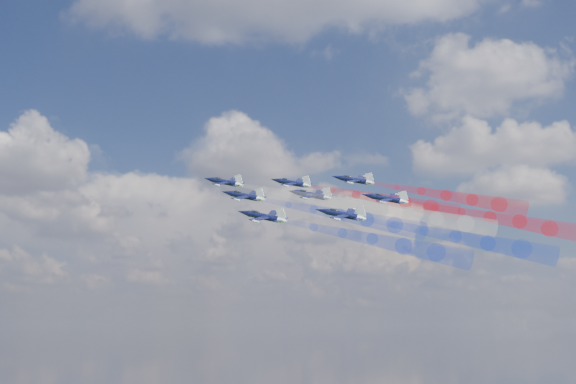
# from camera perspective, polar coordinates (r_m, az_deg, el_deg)

# --- Properties ---
(jet_lead) EXTENTS (15.89, 14.00, 9.71)m
(jet_lead) POSITION_cam_1_polar(r_m,az_deg,el_deg) (183.03, -5.17, 0.81)
(jet_lead) COLOR black
(trail_lead) EXTENTS (38.23, 17.36, 15.03)m
(trail_lead) POSITION_cam_1_polar(r_m,az_deg,el_deg) (170.28, 1.79, -0.49)
(trail_lead) COLOR white
(jet_inner_left) EXTENTS (15.89, 14.00, 9.71)m
(jet_inner_left) POSITION_cam_1_polar(r_m,az_deg,el_deg) (167.09, -3.56, -0.33)
(jet_inner_left) COLOR black
(trail_inner_left) EXTENTS (38.23, 17.36, 15.03)m
(trail_inner_left) POSITION_cam_1_polar(r_m,az_deg,el_deg) (155.19, 4.24, -1.86)
(trail_inner_left) COLOR blue
(jet_inner_right) EXTENTS (15.89, 14.00, 9.71)m
(jet_inner_right) POSITION_cam_1_polar(r_m,az_deg,el_deg) (185.11, 0.34, 0.74)
(jet_inner_right) COLOR black
(trail_inner_right) EXTENTS (38.23, 17.36, 15.03)m
(trail_inner_right) POSITION_cam_1_polar(r_m,az_deg,el_deg) (174.54, 7.55, -0.55)
(trail_inner_right) COLOR red
(jet_outer_left) EXTENTS (15.89, 14.00, 9.71)m
(jet_outer_left) POSITION_cam_1_polar(r_m,az_deg,el_deg) (149.66, -1.99, -2.02)
(jet_outer_left) COLOR black
(trail_outer_left) EXTENTS (38.23, 17.36, 15.03)m
(trail_outer_left) POSITION_cam_1_polar(r_m,az_deg,el_deg) (138.71, 6.90, -3.86)
(trail_outer_left) COLOR blue
(jet_center_third) EXTENTS (15.89, 14.00, 9.71)m
(jet_center_third) POSITION_cam_1_polar(r_m,az_deg,el_deg) (170.89, 1.92, -0.25)
(jet_center_third) COLOR black
(trail_center_third) EXTENTS (38.23, 17.36, 15.03)m
(trail_center_third) POSITION_cam_1_polar(r_m,az_deg,el_deg) (161.15, 9.85, -1.71)
(trail_center_third) COLOR white
(jet_outer_right) EXTENTS (15.89, 14.00, 9.71)m
(jet_outer_right) POSITION_cam_1_polar(r_m,az_deg,el_deg) (187.25, 5.45, 0.98)
(jet_outer_right) COLOR black
(trail_outer_right) EXTENTS (38.23, 17.36, 15.03)m
(trail_outer_right) POSITION_cam_1_polar(r_m,az_deg,el_deg) (178.74, 12.81, -0.28)
(trail_outer_right) COLOR red
(jet_rear_left) EXTENTS (15.89, 14.00, 9.71)m
(jet_rear_left) POSITION_cam_1_polar(r_m,az_deg,el_deg) (153.24, 4.49, -1.86)
(jet_rear_left) COLOR black
(trail_rear_left) EXTENTS (38.23, 17.36, 15.03)m
(trail_rear_left) POSITION_cam_1_polar(r_m,az_deg,el_deg) (144.90, 13.53, -3.57)
(trail_rear_left) COLOR blue
(jet_rear_right) EXTENTS (15.89, 14.00, 9.71)m
(jet_rear_right) POSITION_cam_1_polar(r_m,az_deg,el_deg) (172.39, 8.06, -0.54)
(jet_rear_right) COLOR black
(trail_rear_right) EXTENTS (38.23, 17.36, 15.03)m
(trail_rear_right) POSITION_cam_1_polar(r_m,az_deg,el_deg) (165.23, 16.18, -1.98)
(trail_rear_right) COLOR red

